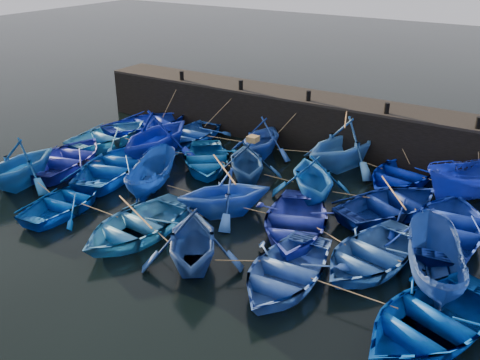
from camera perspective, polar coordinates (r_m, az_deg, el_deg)
The scene contains 37 objects.
ground at distance 20.60m, azimuth -4.78°, elevation -4.89°, with size 120.00×120.00×0.00m, color black.
quay_wall at distance 28.45m, azimuth 7.93°, elevation 6.16°, with size 26.00×2.50×2.50m, color black.
quay_top at distance 28.08m, azimuth 8.08°, elevation 8.69°, with size 26.00×2.50×0.12m, color black.
bollard_0 at distance 31.31m, azimuth -6.24°, elevation 11.01°, with size 0.24×0.24×0.50m, color black.
bollard_1 at distance 29.05m, azimuth 0.08°, elevation 10.10°, with size 0.24×0.24×0.50m, color black.
bollard_2 at distance 27.20m, azimuth 7.31°, elevation 8.91°, with size 0.24×0.24×0.50m, color black.
bollard_3 at distance 25.85m, azimuth 15.39°, elevation 7.40°, with size 0.24×0.24×0.50m, color black.
bollard_4 at distance 25.06m, azimuth 24.10°, elevation 5.60°, with size 0.24×0.24×0.50m, color black.
boat_0 at distance 30.73m, azimuth -9.68°, elevation 6.03°, with size 3.74×5.23×1.08m, color #0E219C.
boat_1 at distance 28.87m, azimuth -5.20°, elevation 4.93°, with size 3.27×4.57×0.95m, color #1743A6.
boat_2 at distance 26.70m, azimuth 2.29°, elevation 4.56°, with size 3.25×3.77×1.98m, color #1E429B.
boat_3 at distance 25.66m, azimuth 11.01°, elevation 3.86°, with size 4.05×4.70×2.47m, color blue.
boat_4 at distance 24.77m, azimuth 16.88°, elevation 0.64°, with size 3.52×4.92×1.02m, color #001494.
boat_5 at distance 23.91m, azimuth 23.91°, elevation -0.17°, with size 1.86×4.94×1.91m, color #152AB2.
boat_6 at distance 29.32m, azimuth -13.66°, elevation 4.72°, with size 3.56×4.97×1.03m, color blue.
boat_7 at distance 26.53m, azimuth -8.87°, elevation 4.81°, with size 4.20×4.87×2.56m, color #091B90.
boat_8 at distance 25.40m, azimuth -3.65°, elevation 2.23°, with size 3.32×4.65×0.96m, color #0B5296.
boat_9 at distance 23.81m, azimuth 0.74°, elevation 2.02°, with size 3.23×3.75×1.97m, color navy.
boat_10 at distance 22.38m, azimuth 7.81°, elevation 0.40°, with size 3.37×3.91×2.06m, color blue.
boat_11 at distance 21.85m, azimuth 15.88°, elevation -2.51°, with size 3.48×4.86×1.01m, color navy.
boat_12 at distance 20.78m, azimuth 21.48°, elevation -4.62°, with size 3.89×5.43×1.13m, color #102DA8.
boat_13 at distance 26.72m, azimuth -17.81°, elevation 2.30°, with size 3.61×5.04×1.05m, color navy.
boat_14 at distance 25.19m, azimuth -13.27°, elevation 1.52°, with size 3.67×5.14×1.07m, color #063EA5.
boat_15 at distance 23.15m, azimuth -9.47°, elevation 0.45°, with size 1.52×4.04×1.56m, color navy.
boat_16 at distance 20.90m, azimuth -1.67°, elevation -1.33°, with size 3.21×3.72×1.96m, color blue.
boat_17 at distance 19.82m, azimuth 5.85°, elevation -4.49°, with size 3.56×4.98×1.03m, color #2230A5.
boat_18 at distance 18.41m, azimuth 13.80°, elevation -7.64°, with size 3.44×4.81×1.00m, color #2B58A9.
boat_19 at distance 17.83m, azimuth 19.93°, elevation -8.36°, with size 1.64×4.34×1.68m, color navy.
boat_20 at distance 25.25m, azimuth -22.60°, elevation 1.64°, with size 3.54×4.10×2.16m, color #155599.
boat_21 at distance 22.56m, azimuth -18.04°, elevation -2.14°, with size 2.96×4.14×0.86m, color #003DA0.
boat_22 at distance 19.94m, azimuth -11.01°, elevation -4.67°, with size 3.51×4.90×1.02m, color #3277CD.
boat_23 at distance 17.69m, azimuth -5.13°, elevation -6.34°, with size 3.40×3.95×2.08m, color navy.
boat_24 at distance 17.12m, azimuth 4.82°, elevation -9.65°, with size 3.38×4.73×0.98m, color blue.
boat_25 at distance 15.95m, azimuth 19.68°, elevation -13.85°, with size 3.79×5.29×1.10m, color #003696.
wooden_crate at distance 23.26m, azimuth 1.38°, elevation 4.40°, with size 0.45×0.45×0.25m, color olive.
mooring_ropes at distance 23.95m, azimuth 2.26°, elevation 1.89°, with size 17.33×11.84×2.10m.
loose_oars at distance 21.35m, azimuth 4.34°, elevation 1.15°, with size 9.65×12.22×1.53m.
Camera 1 is at (11.01, -14.22, 10.05)m, focal length 40.00 mm.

